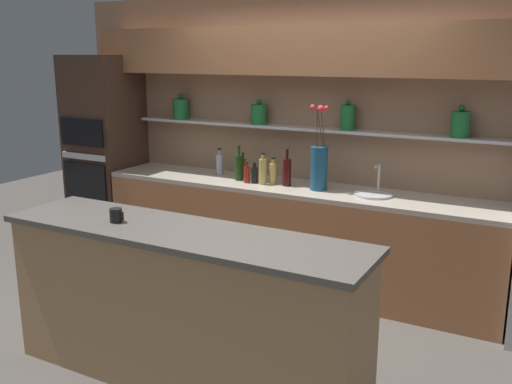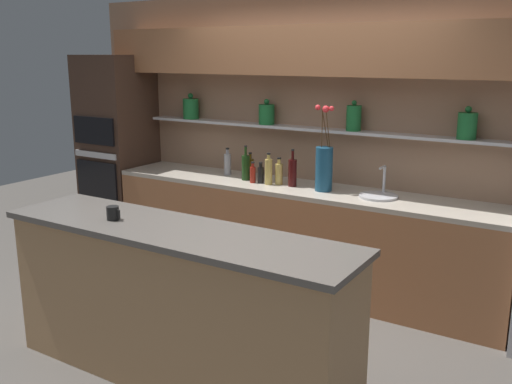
{
  "view_description": "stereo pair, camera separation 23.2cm",
  "coord_description": "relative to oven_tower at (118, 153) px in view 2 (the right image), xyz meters",
  "views": [
    {
      "loc": [
        1.99,
        -3.24,
        2.06
      ],
      "look_at": [
        0.04,
        0.34,
        1.07
      ],
      "focal_mm": 40.0,
      "sensor_mm": 36.0,
      "label": 1
    },
    {
      "loc": [
        2.2,
        -3.13,
        2.06
      ],
      "look_at": [
        0.04,
        0.34,
        1.07
      ],
      "focal_mm": 40.0,
      "sensor_mm": 36.0,
      "label": 2
    }
  ],
  "objects": [
    {
      "name": "ground_plane",
      "position": [
        2.27,
        -1.24,
        -1.03
      ],
      "size": [
        12.0,
        12.0,
        0.0
      ],
      "primitive_type": "plane",
      "color": "#4C4742"
    },
    {
      "name": "bottle_spirit_6",
      "position": [
        1.36,
        0.1,
        0.0
      ],
      "size": [
        0.07,
        0.07,
        0.26
      ],
      "color": "gray",
      "rests_on": "back_counter_unit"
    },
    {
      "name": "back_counter_unit",
      "position": [
        2.19,
        0.0,
        -0.57
      ],
      "size": [
        3.68,
        0.62,
        0.92
      ],
      "color": "#99603D",
      "rests_on": "ground_plane"
    },
    {
      "name": "bottle_oil_0",
      "position": [
        1.62,
        0.11,
        -0.01
      ],
      "size": [
        0.07,
        0.07,
        0.24
      ],
      "color": "#47380A",
      "rests_on": "back_counter_unit"
    },
    {
      "name": "oven_tower",
      "position": [
        0.0,
        0.0,
        0.0
      ],
      "size": [
        0.66,
        0.64,
        2.05
      ],
      "color": "#3D281E",
      "rests_on": "ground_plane"
    },
    {
      "name": "bottle_sauce_1",
      "position": [
        1.83,
        -0.05,
        -0.03
      ],
      "size": [
        0.06,
        0.06,
        0.19
      ],
      "color": "black",
      "rests_on": "back_counter_unit"
    },
    {
      "name": "bottle_wine_7",
      "position": [
        2.14,
        -0.01,
        0.02
      ],
      "size": [
        0.08,
        0.08,
        0.33
      ],
      "color": "#380C0C",
      "rests_on": "back_counter_unit"
    },
    {
      "name": "bottle_spirit_5",
      "position": [
        2.0,
        -0.01,
        -0.01
      ],
      "size": [
        0.07,
        0.07,
        0.24
      ],
      "color": "tan",
      "rests_on": "back_counter_unit"
    },
    {
      "name": "back_wall_unit",
      "position": [
        2.27,
        0.29,
        0.52
      ],
      "size": [
        5.2,
        0.44,
        2.6
      ],
      "color": "#937056",
      "rests_on": "ground_plane"
    },
    {
      "name": "bottle_spirit_4",
      "position": [
        1.92,
        -0.06,
        0.01
      ],
      "size": [
        0.07,
        0.07,
        0.29
      ],
      "color": "tan",
      "rests_on": "back_counter_unit"
    },
    {
      "name": "island_counter",
      "position": [
        2.27,
        -1.79,
        -0.51
      ],
      "size": [
        2.43,
        0.61,
        1.02
      ],
      "color": "tan",
      "rests_on": "ground_plane"
    },
    {
      "name": "sink_fixture",
      "position": [
        2.93,
        0.01,
        -0.08
      ],
      "size": [
        0.32,
        0.32,
        0.25
      ],
      "color": "#B7B7BC",
      "rests_on": "back_counter_unit"
    },
    {
      "name": "bottle_sauce_2",
      "position": [
        1.76,
        -0.07,
        -0.03
      ],
      "size": [
        0.05,
        0.05,
        0.19
      ],
      "color": "maroon",
      "rests_on": "back_counter_unit"
    },
    {
      "name": "coffee_mug",
      "position": [
        1.82,
        -1.85,
        0.04
      ],
      "size": [
        0.1,
        0.08,
        0.09
      ],
      "color": "black",
      "rests_on": "island_counter"
    },
    {
      "name": "flower_vase",
      "position": [
        2.45,
        -0.02,
        0.11
      ],
      "size": [
        0.17,
        0.15,
        0.73
      ],
      "color": "navy",
      "rests_on": "back_counter_unit"
    },
    {
      "name": "bottle_wine_3",
      "position": [
        1.65,
        -0.01,
        0.01
      ],
      "size": [
        0.08,
        0.08,
        0.32
      ],
      "color": "#193814",
      "rests_on": "back_counter_unit"
    }
  ]
}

